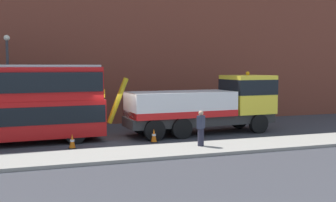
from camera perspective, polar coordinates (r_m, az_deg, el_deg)
ground_plane at (r=22.55m, az=-7.40°, el=-5.33°), size 120.00×120.00×0.00m
near_kerb at (r=18.51m, az=-4.80°, el=-7.31°), size 60.00×2.80×0.15m
building_facade at (r=28.92m, az=-10.22°, el=12.93°), size 60.00×1.50×16.00m
recovery_tow_truck at (r=24.25m, az=5.61°, el=-0.40°), size 10.20×3.09×3.67m
pedestrian_bystander at (r=19.68m, az=4.62°, el=-3.89°), size 0.47×0.46×1.71m
traffic_cone_near_bus at (r=20.34m, az=-13.25°, el=-5.56°), size 0.36×0.36×0.72m
traffic_cone_midway at (r=21.43m, az=-1.99°, el=-4.90°), size 0.36×0.36×0.72m
street_lamp at (r=26.14m, az=-21.49°, el=3.43°), size 0.36×0.36×5.83m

